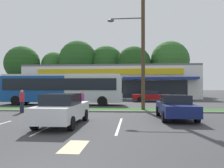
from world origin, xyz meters
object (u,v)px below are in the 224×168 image
at_px(car_3, 175,107).
at_px(utility_pole, 141,42).
at_px(car_2, 63,109).
at_px(city_bus, 62,88).
at_px(car_0, 37,95).
at_px(pedestrian_by_pole, 82,102).
at_px(car_1, 151,96).
at_px(pedestrian_near_bench, 22,101).

bearing_deg(car_3, utility_pole, -156.35).
distance_m(utility_pole, car_2, 9.40).
bearing_deg(car_3, car_2, -66.06).
bearing_deg(utility_pole, city_bus, 147.50).
relative_size(car_0, pedestrian_by_pole, 2.89).
bearing_deg(car_1, utility_pole, -98.41).
height_order(car_0, car_1, car_0).
bearing_deg(city_bus, car_1, 30.41).
relative_size(car_2, pedestrian_by_pole, 2.85).
height_order(utility_pole, pedestrian_by_pole, utility_pole).
xyz_separation_m(car_0, pedestrian_by_pole, (9.29, -13.30, 0.06)).
relative_size(car_3, pedestrian_near_bench, 2.71).
bearing_deg(city_bus, car_2, -71.90).
distance_m(car_2, car_3, 6.67).
distance_m(utility_pole, car_0, 18.49).
bearing_deg(car_2, pedestrian_by_pole, 1.91).
height_order(car_2, pedestrian_near_bench, pedestrian_near_bench).
height_order(city_bus, car_1, city_bus).
relative_size(car_2, pedestrian_near_bench, 2.75).
distance_m(city_bus, pedestrian_near_bench, 7.39).
relative_size(car_2, car_3, 1.01).
height_order(car_3, pedestrian_near_bench, pedestrian_near_bench).
xyz_separation_m(utility_pole, pedestrian_by_pole, (-4.42, -1.84, -4.71)).
relative_size(city_bus, car_0, 2.75).
height_order(city_bus, car_2, city_bus).
height_order(utility_pole, city_bus, utility_pole).
height_order(city_bus, car_0, city_bus).
distance_m(car_0, car_3, 22.09).
relative_size(utility_pole, car_0, 2.20).
distance_m(utility_pole, car_1, 12.11).
bearing_deg(car_3, car_0, -135.23).
height_order(car_2, pedestrian_by_pole, pedestrian_by_pole).
relative_size(pedestrian_near_bench, pedestrian_by_pole, 1.04).
distance_m(car_2, pedestrian_near_bench, 6.74).
xyz_separation_m(car_3, pedestrian_by_pole, (-6.27, 2.38, 0.08)).
distance_m(city_bus, car_0, 8.36).
bearing_deg(car_0, car_1, 178.29).
height_order(utility_pole, car_3, utility_pole).
bearing_deg(city_bus, pedestrian_near_bench, -95.41).
xyz_separation_m(city_bus, car_3, (10.07, -9.46, -1.03)).
bearing_deg(car_0, car_3, 134.77).
xyz_separation_m(car_1, car_2, (-5.88, -17.93, 0.08)).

